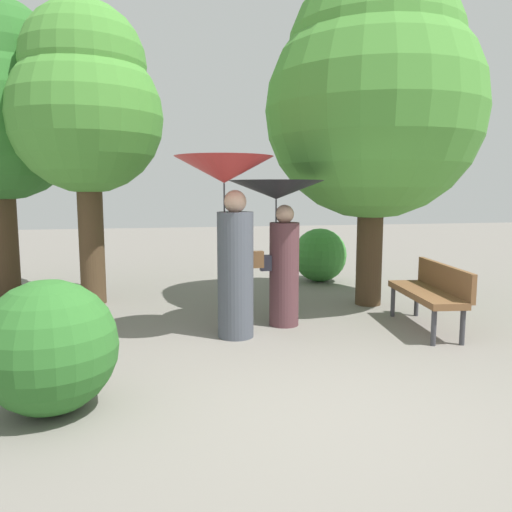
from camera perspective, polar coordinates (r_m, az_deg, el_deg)
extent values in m
plane|color=slate|center=(4.32, 7.30, -16.69)|extent=(40.00, 40.00, 0.00)
cylinder|color=#474C56|center=(6.00, -2.35, -2.18)|extent=(0.43, 0.43, 1.51)
sphere|color=tan|center=(5.92, -2.39, 6.19)|extent=(0.27, 0.27, 0.27)
cylinder|color=#333338|center=(5.90, -3.60, 4.10)|extent=(0.02, 0.02, 0.86)
cone|color=#B22D2D|center=(5.89, -3.65, 9.75)|extent=(1.15, 1.15, 0.31)
cube|color=brown|center=(6.05, 0.18, -0.39)|extent=(0.14, 0.10, 0.20)
cylinder|color=#563338|center=(6.54, 3.22, -2.09)|extent=(0.39, 0.39, 1.35)
sphere|color=tan|center=(6.46, 3.27, 4.77)|extent=(0.24, 0.24, 0.24)
cylinder|color=#333338|center=(6.43, 2.28, 3.06)|extent=(0.02, 0.02, 0.76)
cone|color=black|center=(6.41, 2.31, 7.52)|extent=(1.22, 1.22, 0.24)
cube|color=#333342|center=(6.44, 1.11, -0.79)|extent=(0.14, 0.10, 0.20)
cylinder|color=#38383D|center=(7.31, 15.28, -4.94)|extent=(0.06, 0.06, 0.44)
cylinder|color=#38383D|center=(7.43, 17.76, -4.83)|extent=(0.06, 0.06, 0.44)
cylinder|color=#38383D|center=(6.11, 19.52, -7.59)|extent=(0.06, 0.06, 0.44)
cylinder|color=#38383D|center=(6.25, 22.40, -7.38)|extent=(0.06, 0.06, 0.44)
cube|color=brown|center=(6.72, 18.64, -4.08)|extent=(0.62, 1.54, 0.08)
cube|color=brown|center=(6.78, 20.58, -2.39)|extent=(0.25, 1.50, 0.35)
cylinder|color=#4C3823|center=(8.14, -18.43, 8.09)|extent=(0.38, 0.38, 3.80)
sphere|color=#4C9338|center=(8.21, -18.71, 14.73)|extent=(2.28, 2.28, 2.28)
sphere|color=#4C9338|center=(8.34, -18.95, 19.91)|extent=(1.83, 1.83, 1.83)
cylinder|color=#42301E|center=(7.83, 12.98, 8.72)|extent=(0.39, 0.39, 3.91)
sphere|color=#4C9338|center=(7.92, 13.20, 15.80)|extent=(3.21, 3.21, 3.21)
sphere|color=#4C9338|center=(8.07, 13.38, 21.30)|extent=(2.57, 2.57, 2.57)
cylinder|color=#42301E|center=(9.26, -26.90, 7.86)|extent=(0.39, 0.39, 3.90)
sphere|color=#387F33|center=(9.75, 7.25, 0.11)|extent=(1.03, 1.03, 1.03)
sphere|color=#2D6B28|center=(4.35, -22.40, -9.51)|extent=(1.07, 1.07, 1.07)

